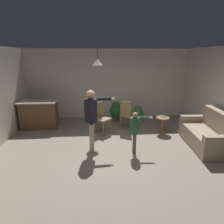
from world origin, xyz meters
The scene contains 13 objects.
ground centered at (0.00, 0.00, 0.00)m, with size 7.68×7.68×0.00m, color gray.
wall_back centered at (0.00, 3.20, 1.35)m, with size 6.40×0.10×2.70m, color silver.
couch_floral centered at (2.58, 0.25, 0.33)m, with size 0.98×1.86×1.00m.
kitchen_counter centered at (-2.45, 2.08, 0.48)m, with size 1.26×0.66×0.95m.
side_table_by_couch centered at (1.66, 1.29, 0.33)m, with size 0.44×0.44×0.52m.
person_adult centered at (-0.58, 0.17, 1.01)m, with size 0.79×0.52×1.63m.
person_child centered at (0.51, -0.01, 0.68)m, with size 0.58×0.32×1.09m.
dining_chair_by_counter centered at (0.55, 1.66, 0.55)m, with size 0.57×0.57×1.00m.
dining_chair_near_wall centered at (-0.32, 1.45, 0.55)m, with size 0.59×0.59×1.00m.
potted_plant_corner centered at (1.09, 2.45, 0.35)m, with size 0.41×0.41×0.63m.
potted_plant_by_wall centered at (0.27, 2.61, 0.41)m, with size 0.49×0.49×0.74m.
spare_remote_on_table centered at (1.71, 1.32, 0.54)m, with size 0.04×0.13×0.04m, color white.
ceiling_light_pendant centered at (-0.40, 1.57, 2.25)m, with size 0.32×0.32×0.55m.
Camera 1 is at (-0.42, -4.58, 2.43)m, focal length 31.37 mm.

